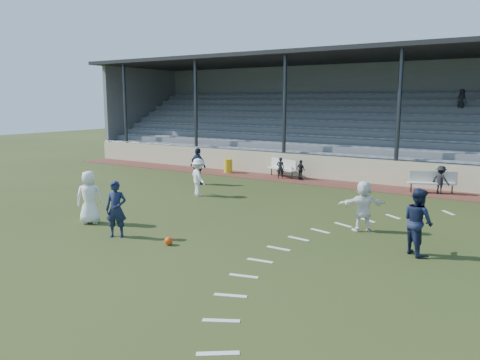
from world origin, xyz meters
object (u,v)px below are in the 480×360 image
at_px(trash_bin, 228,166).
at_px(player_navy_lead, 116,209).
at_px(player_white_lead, 89,197).
at_px(football, 169,241).
at_px(bench_right, 432,180).
at_px(bench_left, 283,166).

bearing_deg(trash_bin, player_navy_lead, -71.04).
bearing_deg(player_white_lead, football, 136.90).
height_order(bench_right, player_white_lead, player_white_lead).
distance_m(trash_bin, player_white_lead, 11.78).
xyz_separation_m(trash_bin, player_white_lead, (2.25, -11.55, 0.48)).
height_order(bench_left, bench_right, same).
bearing_deg(player_white_lead, bench_left, -131.62).
relative_size(bench_right, trash_bin, 2.63).
distance_m(football, player_white_lead, 3.88).
relative_size(bench_left, trash_bin, 2.61).
bearing_deg(bench_right, football, -132.78).
height_order(trash_bin, player_white_lead, player_white_lead).
relative_size(bench_right, player_navy_lead, 1.19).
height_order(football, player_white_lead, player_white_lead).
height_order(bench_right, football, bench_right).
relative_size(trash_bin, football, 3.28).
distance_m(bench_left, player_navy_lead, 12.54).
xyz_separation_m(football, player_navy_lead, (-1.84, -0.21, 0.73)).
distance_m(bench_left, player_white_lead, 11.93).
relative_size(bench_left, football, 8.56).
bearing_deg(football, bench_right, 68.19).
xyz_separation_m(bench_left, football, (2.76, -12.30, -0.47)).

